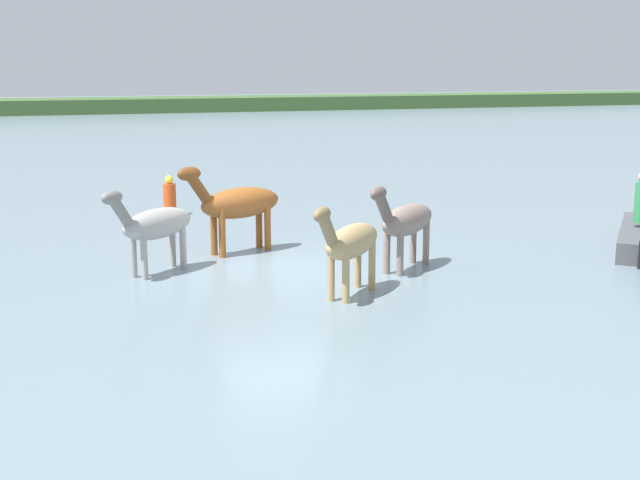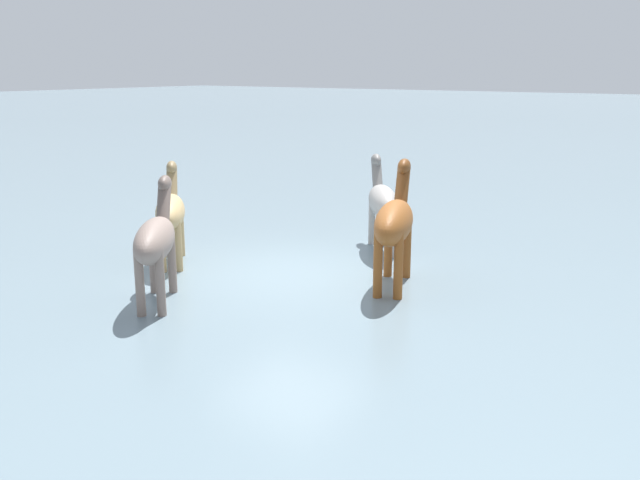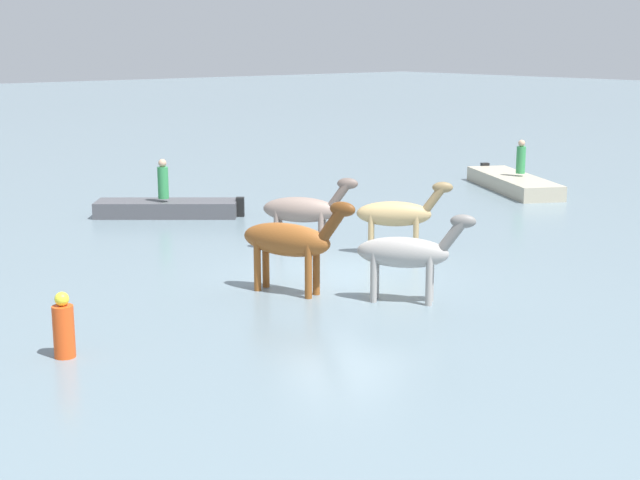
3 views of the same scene
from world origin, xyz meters
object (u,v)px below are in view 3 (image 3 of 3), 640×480
at_px(boat_tender_starboard, 513,185).
at_px(person_watcher_seated, 163,180).
at_px(horse_dark_mare, 303,210).
at_px(person_helmsman_aft, 521,158).
at_px(horse_chestnut_trailing, 397,214).
at_px(horse_mid_herd, 290,241).
at_px(buoy_channel_marker, 64,328).
at_px(horse_lead, 407,253).
at_px(boat_dinghy_port, 168,211).

xyz_separation_m(boat_tender_starboard, person_watcher_seated, (3.37, 12.22, 0.95)).
distance_m(horse_dark_mare, person_helmsman_aft, 12.16).
xyz_separation_m(horse_chestnut_trailing, horse_dark_mare, (1.78, 1.56, 0.03)).
distance_m(horse_mid_herd, buoy_channel_marker, 5.49).
height_order(horse_chestnut_trailing, person_watcher_seated, horse_chestnut_trailing).
distance_m(horse_mid_herd, horse_lead, 2.48).
height_order(horse_lead, buoy_channel_marker, horse_lead).
relative_size(horse_mid_herd, horse_lead, 1.23).
xyz_separation_m(horse_mid_herd, buoy_channel_marker, (-0.75, 5.41, -0.63)).
xyz_separation_m(horse_mid_herd, boat_tender_starboard, (5.78, -14.46, -0.96)).
bearing_deg(horse_dark_mare, horse_mid_herd, -80.39).
distance_m(horse_chestnut_trailing, horse_dark_mare, 2.37).
height_order(horse_mid_herd, horse_lead, horse_mid_herd).
height_order(horse_lead, person_watcher_seated, horse_lead).
bearing_deg(boat_dinghy_port, horse_dark_mare, 131.73).
distance_m(person_watcher_seated, buoy_channel_marker, 12.53).
relative_size(horse_lead, buoy_channel_marker, 1.86).
bearing_deg(horse_chestnut_trailing, person_helmsman_aft, 69.34).
height_order(boat_tender_starboard, person_helmsman_aft, person_helmsman_aft).
relative_size(boat_dinghy_port, buoy_channel_marker, 3.55).
height_order(horse_mid_herd, horse_chestnut_trailing, horse_mid_herd).
height_order(boat_dinghy_port, buoy_channel_marker, buoy_channel_marker).
relative_size(horse_chestnut_trailing, boat_tender_starboard, 0.36).
distance_m(horse_dark_mare, boat_dinghy_port, 6.34).
relative_size(boat_dinghy_port, person_helmsman_aft, 3.40).
bearing_deg(horse_mid_herd, person_watcher_seated, 144.54).
xyz_separation_m(horse_chestnut_trailing, person_watcher_seated, (7.97, 2.01, 0.11)).
bearing_deg(boat_tender_starboard, horse_dark_mare, -48.17).
bearing_deg(horse_lead, buoy_channel_marker, -138.57).
distance_m(boat_tender_starboard, buoy_channel_marker, 20.92).
relative_size(horse_chestnut_trailing, buoy_channel_marker, 1.73).
bearing_deg(boat_dinghy_port, person_helmsman_aft, -157.54).
xyz_separation_m(horse_mid_herd, boat_dinghy_port, (9.23, -2.43, -0.98)).
xyz_separation_m(person_watcher_seated, buoy_channel_marker, (-9.90, 7.65, -0.62)).
bearing_deg(boat_tender_starboard, horse_mid_herd, -39.86).
bearing_deg(buoy_channel_marker, horse_lead, -100.61).
bearing_deg(buoy_channel_marker, horse_mid_herd, -82.05).
bearing_deg(boat_dinghy_port, horse_mid_herd, 114.55).
xyz_separation_m(horse_mid_herd, horse_dark_mare, (2.96, -2.70, -0.09)).
distance_m(horse_dark_mare, horse_lead, 5.15).
bearing_deg(person_helmsman_aft, boat_dinghy_port, 73.19).
bearing_deg(horse_chestnut_trailing, horse_dark_mare, 177.48).
relative_size(person_helmsman_aft, person_watcher_seated, 1.00).
height_order(person_helmsman_aft, person_watcher_seated, person_helmsman_aft).
relative_size(horse_dark_mare, horse_lead, 1.02).
bearing_deg(horse_lead, horse_mid_herd, 176.82).
distance_m(boat_dinghy_port, person_watcher_seated, 0.98).
height_order(horse_chestnut_trailing, horse_lead, horse_lead).
xyz_separation_m(horse_lead, person_watcher_seated, (11.18, -0.83, 0.10)).
distance_m(horse_lead, buoy_channel_marker, 6.95).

